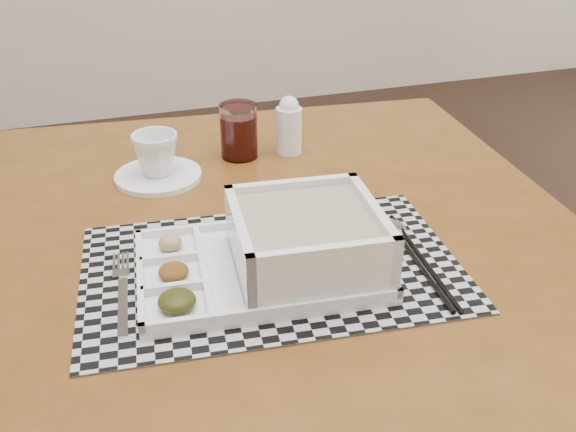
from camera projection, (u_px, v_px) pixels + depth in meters
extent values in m
plane|color=#302218|center=(445.00, 431.00, 1.59)|extent=(5.00, 5.00, 0.00)
cube|color=#4E310E|center=(249.00, 242.00, 0.97)|extent=(1.11, 1.11, 0.04)
cylinder|color=#4E310E|center=(23.00, 304.00, 1.46)|extent=(0.05, 0.05, 0.72)
cylinder|color=#4E310E|center=(401.00, 257.00, 1.63)|extent=(0.05, 0.05, 0.72)
cube|color=#4E310E|center=(217.00, 162.00, 1.37)|extent=(0.87, 0.12, 0.08)
cube|color=#4E310E|center=(505.00, 243.00, 1.08)|extent=(0.12, 0.87, 0.08)
cube|color=#A4A5AC|center=(272.00, 268.00, 0.87)|extent=(0.54, 0.37, 0.00)
cube|color=white|center=(260.00, 269.00, 0.86)|extent=(0.34, 0.25, 0.01)
cube|color=white|center=(247.00, 223.00, 0.94)|extent=(0.32, 0.04, 0.01)
cube|color=white|center=(276.00, 310.00, 0.76)|extent=(0.32, 0.04, 0.01)
cube|color=white|center=(140.00, 276.00, 0.82)|extent=(0.03, 0.22, 0.01)
cube|color=white|center=(371.00, 248.00, 0.88)|extent=(0.03, 0.22, 0.01)
cube|color=white|center=(203.00, 269.00, 0.84)|extent=(0.03, 0.20, 0.01)
cube|color=white|center=(172.00, 288.00, 0.80)|extent=(0.08, 0.02, 0.01)
cube|color=white|center=(169.00, 259.00, 0.86)|extent=(0.08, 0.02, 0.01)
ellipsoid|color=black|center=(177.00, 301.00, 0.77)|extent=(0.05, 0.05, 0.02)
ellipsoid|color=#4E2D0D|center=(173.00, 271.00, 0.83)|extent=(0.04, 0.04, 0.02)
ellipsoid|color=#9B7E46|center=(170.00, 242.00, 0.89)|extent=(0.03, 0.03, 0.02)
cube|color=white|center=(306.00, 261.00, 0.85)|extent=(0.21, 0.21, 0.01)
cube|color=white|center=(292.00, 207.00, 0.91)|extent=(0.19, 0.03, 0.08)
cube|color=white|center=(325.00, 276.00, 0.76)|extent=(0.19, 0.03, 0.08)
cube|color=white|center=(240.00, 246.00, 0.82)|extent=(0.03, 0.19, 0.08)
cube|color=white|center=(371.00, 231.00, 0.85)|extent=(0.03, 0.19, 0.08)
cube|color=tan|center=(307.00, 241.00, 0.84)|extent=(0.18, 0.18, 0.07)
cube|color=silver|center=(121.00, 307.00, 0.79)|extent=(0.02, 0.12, 0.00)
cube|color=silver|center=(121.00, 273.00, 0.85)|extent=(0.02, 0.02, 0.00)
cube|color=silver|center=(114.00, 262.00, 0.88)|extent=(0.01, 0.04, 0.00)
cube|color=silver|center=(119.00, 261.00, 0.88)|extent=(0.01, 0.04, 0.00)
cube|color=silver|center=(123.00, 261.00, 0.88)|extent=(0.01, 0.04, 0.00)
cube|color=silver|center=(128.00, 260.00, 0.88)|extent=(0.01, 0.04, 0.00)
cube|color=silver|center=(416.00, 260.00, 0.88)|extent=(0.02, 0.12, 0.00)
ellipsoid|color=silver|center=(393.00, 227.00, 0.96)|extent=(0.04, 0.06, 0.01)
cylinder|color=black|center=(415.00, 260.00, 0.88)|extent=(0.03, 0.24, 0.01)
cylinder|color=black|center=(422.00, 259.00, 0.88)|extent=(0.03, 0.24, 0.01)
cylinder|color=white|center=(158.00, 176.00, 1.11)|extent=(0.15, 0.15, 0.01)
imported|color=white|center=(156.00, 154.00, 1.09)|extent=(0.08, 0.08, 0.07)
cylinder|color=white|center=(239.00, 131.00, 1.17)|extent=(0.07, 0.07, 0.10)
cylinder|color=#390604|center=(239.00, 137.00, 1.18)|extent=(0.06, 0.06, 0.08)
cylinder|color=white|center=(289.00, 130.00, 1.19)|extent=(0.05, 0.05, 0.09)
sphere|color=white|center=(289.00, 106.00, 1.17)|extent=(0.04, 0.04, 0.04)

